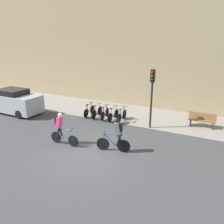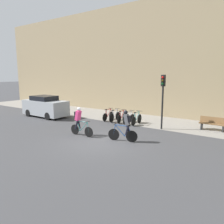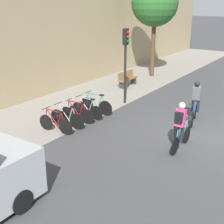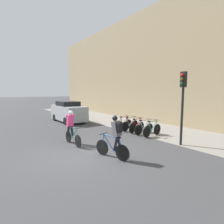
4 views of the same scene
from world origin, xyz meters
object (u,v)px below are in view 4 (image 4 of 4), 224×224
(parked_bike_0, at_px, (124,124))
(traffic_light_pole, at_px, (183,95))
(cyclist_grey, at_px, (115,136))
(parked_bike_1, at_px, (130,125))
(cyclist_pink, at_px, (71,126))
(parked_bike_2, at_px, (137,126))
(parked_bike_3, at_px, (144,128))
(parked_bike_4, at_px, (152,130))
(parked_car, at_px, (68,112))

(parked_bike_0, relative_size, traffic_light_pole, 0.44)
(cyclist_grey, bearing_deg, traffic_light_pole, 82.21)
(parked_bike_1, bearing_deg, traffic_light_pole, -3.77)
(cyclist_pink, bearing_deg, parked_bike_2, 88.62)
(parked_bike_1, height_order, parked_bike_3, parked_bike_1)
(parked_bike_3, height_order, traffic_light_pole, traffic_light_pole)
(parked_bike_3, xyz_separation_m, parked_bike_4, (0.66, 0.00, 0.02))
(parked_bike_1, xyz_separation_m, parked_bike_2, (0.66, -0.00, -0.01))
(parked_bike_1, bearing_deg, cyclist_pink, -83.26)
(cyclist_pink, xyz_separation_m, parked_bike_4, (1.43, 4.65, -0.54))
(parked_bike_2, bearing_deg, cyclist_pink, -91.38)
(cyclist_pink, xyz_separation_m, parked_bike_3, (0.77, 4.65, -0.56))
(parked_car, bearing_deg, parked_bike_4, 13.61)
(cyclist_grey, distance_m, parked_bike_1, 5.45)
(parked_bike_3, bearing_deg, traffic_light_pole, -5.55)
(parked_bike_1, height_order, parked_bike_2, parked_bike_1)
(cyclist_grey, xyz_separation_m, parked_bike_4, (-1.56, 4.10, -0.54))
(parked_bike_1, xyz_separation_m, traffic_light_pole, (4.07, -0.27, 2.14))
(parked_bike_0, bearing_deg, traffic_light_pole, -3.24)
(cyclist_pink, xyz_separation_m, traffic_light_pole, (3.52, 4.38, 1.60))
(parked_bike_0, distance_m, parked_bike_2, 1.32)
(parked_bike_0, xyz_separation_m, traffic_light_pole, (4.73, -0.27, 2.16))
(parked_bike_1, height_order, parked_bike_4, parked_bike_4)
(parked_bike_2, xyz_separation_m, parked_bike_4, (1.32, -0.00, 0.01))
(cyclist_pink, distance_m, parked_bike_4, 4.90)
(cyclist_pink, relative_size, parked_car, 0.41)
(parked_bike_4, distance_m, parked_car, 8.34)
(parked_bike_1, height_order, traffic_light_pole, traffic_light_pole)
(parked_bike_3, relative_size, parked_car, 0.39)
(cyclist_grey, relative_size, parked_bike_1, 1.06)
(parked_bike_0, bearing_deg, parked_bike_2, 0.01)
(cyclist_pink, xyz_separation_m, parked_bike_2, (0.11, 4.65, -0.55))
(parked_bike_4, bearing_deg, traffic_light_pole, -7.32)
(parked_car, bearing_deg, cyclist_pink, -22.01)
(parked_bike_0, bearing_deg, cyclist_pink, -75.40)
(parked_bike_0, bearing_deg, parked_bike_3, -0.02)
(traffic_light_pole, bearing_deg, parked_bike_3, 174.45)
(parked_bike_2, bearing_deg, parked_bike_4, -0.01)
(cyclist_pink, height_order, cyclist_grey, cyclist_grey)
(cyclist_grey, distance_m, traffic_light_pole, 4.18)
(parked_bike_3, bearing_deg, parked_bike_1, 179.96)
(parked_bike_0, distance_m, parked_bike_1, 0.66)
(parked_bike_2, bearing_deg, cyclist_grey, -54.86)
(parked_bike_0, xyz_separation_m, parked_car, (-5.45, -1.96, 0.51))
(cyclist_grey, height_order, parked_bike_4, cyclist_grey)
(parked_car, bearing_deg, parked_bike_2, 16.14)
(cyclist_grey, height_order, parked_bike_0, cyclist_grey)
(parked_bike_2, bearing_deg, parked_car, -163.86)
(traffic_light_pole, bearing_deg, cyclist_pink, -128.78)
(parked_bike_1, relative_size, traffic_light_pole, 0.45)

